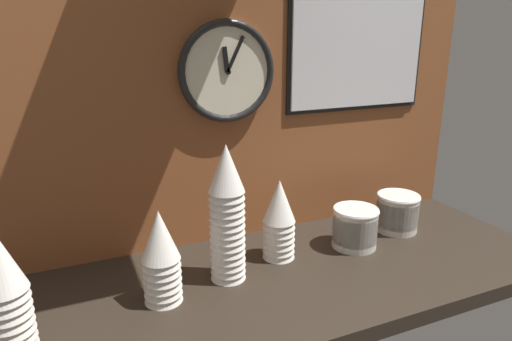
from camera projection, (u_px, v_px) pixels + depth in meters
The scene contains 10 objects.
ground_plane at pixel (263, 283), 1.16m from camera, with size 1.60×0.56×0.04m, color black.
wall_tiled_back at pixel (223, 57), 1.23m from camera, with size 1.60×0.03×1.05m.
cup_stack_far_left at pixel (5, 296), 0.84m from camera, with size 0.09×0.09×0.26m.
cup_stack_center_right at pixel (279, 219), 1.22m from camera, with size 0.09×0.09×0.22m.
cup_stack_center at pixel (227, 214), 1.09m from camera, with size 0.09×0.09×0.35m.
cup_stack_center_left at pixel (161, 257), 1.02m from camera, with size 0.09×0.09×0.22m.
bowl_stack_right at pixel (355, 226), 1.29m from camera, with size 0.13×0.13×0.12m.
bowl_stack_far_right at pixel (397, 211), 1.40m from camera, with size 0.13×0.13×0.12m.
wall_clock at pixel (226, 72), 1.21m from camera, with size 0.27×0.03×0.27m.
menu_board at pixel (360, 24), 1.35m from camera, with size 0.48×0.01×0.51m.
Camera 1 is at (-0.43, -0.93, 0.60)m, focal length 32.00 mm.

